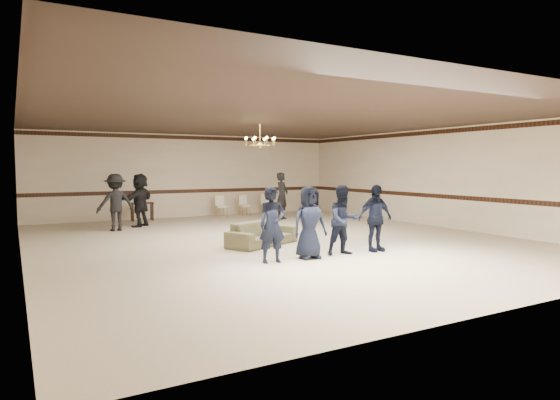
# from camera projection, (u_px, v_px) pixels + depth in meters

# --- Properties ---
(room) EXTENTS (12.01, 14.01, 3.21)m
(room) POSITION_uv_depth(u_px,v_px,m) (277.00, 180.00, 12.67)
(room) COLOR beige
(room) RESTS_ON ground
(chair_rail) EXTENTS (12.00, 0.02, 0.14)m
(chair_rail) POSITION_uv_depth(u_px,v_px,m) (191.00, 191.00, 18.79)
(chair_rail) COLOR #34190F
(chair_rail) RESTS_ON wall_back
(crown_molding) EXTENTS (12.00, 0.02, 0.14)m
(crown_molding) POSITION_uv_depth(u_px,v_px,m) (190.00, 138.00, 18.65)
(crown_molding) COLOR #34190F
(crown_molding) RESTS_ON wall_back
(chandelier) EXTENTS (0.94, 0.94, 0.89)m
(chandelier) POSITION_uv_depth(u_px,v_px,m) (260.00, 134.00, 13.45)
(chandelier) COLOR gold
(chandelier) RESTS_ON ceiling
(boy_a) EXTENTS (0.60, 0.43, 1.55)m
(boy_a) POSITION_uv_depth(u_px,v_px,m) (272.00, 225.00, 9.76)
(boy_a) COLOR black
(boy_a) RESTS_ON floor
(boy_b) EXTENTS (0.79, 0.54, 1.55)m
(boy_b) POSITION_uv_depth(u_px,v_px,m) (309.00, 222.00, 10.20)
(boy_b) COLOR black
(boy_b) RESTS_ON floor
(boy_c) EXTENTS (0.82, 0.68, 1.55)m
(boy_c) POSITION_uv_depth(u_px,v_px,m) (344.00, 220.00, 10.64)
(boy_c) COLOR black
(boy_c) RESTS_ON floor
(boy_d) EXTENTS (0.92, 0.42, 1.55)m
(boy_d) POSITION_uv_depth(u_px,v_px,m) (375.00, 218.00, 11.07)
(boy_d) COLOR black
(boy_d) RESTS_ON floor
(settee) EXTENTS (2.16, 1.58, 0.59)m
(settee) POSITION_uv_depth(u_px,v_px,m) (262.00, 233.00, 11.98)
(settee) COLOR #656143
(settee) RESTS_ON floor
(adult_left) EXTENTS (1.16, 0.71, 1.74)m
(adult_left) POSITION_uv_depth(u_px,v_px,m) (116.00, 202.00, 14.61)
(adult_left) COLOR black
(adult_left) RESTS_ON floor
(adult_mid) EXTENTS (1.50, 1.51, 1.74)m
(adult_mid) POSITION_uv_depth(u_px,v_px,m) (140.00, 200.00, 15.66)
(adult_mid) COLOR black
(adult_mid) RESTS_ON floor
(adult_right) EXTENTS (0.76, 0.71, 1.74)m
(adult_right) POSITION_uv_depth(u_px,v_px,m) (282.00, 196.00, 17.79)
(adult_right) COLOR black
(adult_right) RESTS_ON floor
(banquet_chair_left) EXTENTS (0.44, 0.44, 0.83)m
(banquet_chair_left) POSITION_uv_depth(u_px,v_px,m) (221.00, 206.00, 18.67)
(banquet_chair_left) COLOR #EFE9C9
(banquet_chair_left) RESTS_ON floor
(banquet_chair_mid) EXTENTS (0.44, 0.44, 0.83)m
(banquet_chair_mid) POSITION_uv_depth(u_px,v_px,m) (245.00, 205.00, 19.15)
(banquet_chair_mid) COLOR #EFE9C9
(banquet_chair_mid) RESTS_ON floor
(banquet_chair_right) EXTENTS (0.44, 0.44, 0.83)m
(banquet_chair_right) POSITION_uv_depth(u_px,v_px,m) (267.00, 204.00, 19.64)
(banquet_chair_right) COLOR #EFE9C9
(banquet_chair_right) RESTS_ON floor
(console_table) EXTENTS (0.80, 0.36, 0.66)m
(console_table) POSITION_uv_depth(u_px,v_px,m) (142.00, 212.00, 17.39)
(console_table) COLOR black
(console_table) RESTS_ON floor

